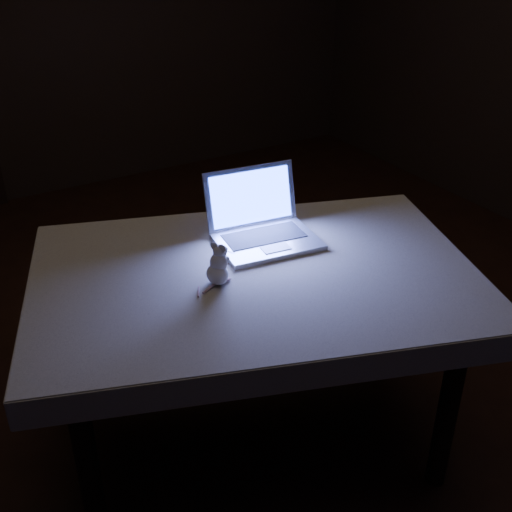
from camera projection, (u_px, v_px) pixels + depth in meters
floor at (255, 370)px, 2.92m from camera, size 5.00×5.00×0.00m
table at (255, 361)px, 2.39m from camera, size 1.63×1.32×0.76m
tablecloth at (235, 282)px, 2.23m from camera, size 1.78×1.50×0.10m
laptop at (268, 214)px, 2.31m from camera, size 0.40×0.36×0.25m
plush_mouse at (217, 264)px, 2.10m from camera, size 0.13×0.13×0.14m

